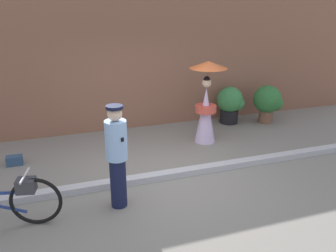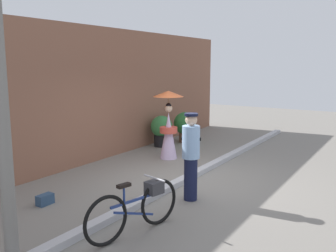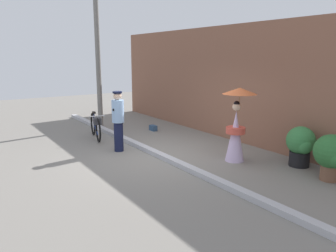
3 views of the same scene
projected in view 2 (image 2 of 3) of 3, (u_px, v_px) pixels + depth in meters
ground_plane at (187, 180)px, 8.39m from camera, size 30.00×30.00×0.00m
building_wall at (85, 95)px, 9.76m from camera, size 14.00×0.40×3.60m
sidewalk_curb at (187, 178)px, 8.38m from camera, size 14.00×0.20×0.12m
bicycle_near_officer at (137, 206)px, 5.71m from camera, size 1.78×0.55×0.85m
person_officer at (191, 154)px, 7.05m from camera, size 0.34×0.37×1.70m
person_with_parasol at (168, 124)px, 10.22m from camera, size 0.86×0.86×1.89m
potted_plant_by_door at (185, 125)px, 12.44m from camera, size 0.76×0.74×1.02m
potted_plant_small at (162, 129)px, 11.81m from camera, size 0.71×0.69×0.99m
backpack_on_pavement at (45, 199)px, 6.92m from camera, size 0.31×0.17×0.20m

